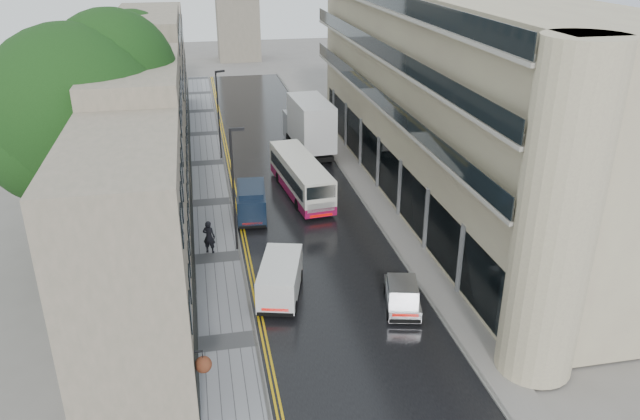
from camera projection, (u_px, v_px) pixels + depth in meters
name	position (u px, v px, depth m)	size (l,w,h in m)	color
road	(295.00, 197.00, 44.65)	(9.00, 85.00, 0.02)	black
left_sidewalk	(212.00, 203.00, 43.57)	(2.70, 85.00, 0.12)	gray
right_sidewalk	(368.00, 191.00, 45.60)	(1.80, 85.00, 0.12)	slate
old_shop_row	(152.00, 113.00, 42.74)	(4.50, 56.00, 12.00)	gray
modern_block	(446.00, 99.00, 42.32)	(8.00, 40.00, 14.00)	#C4BA92
tree_near	(82.00, 148.00, 32.85)	(10.56, 10.56, 13.89)	black
tree_far	(114.00, 101.00, 44.84)	(9.24, 9.24, 12.46)	black
cream_bus	(297.00, 192.00, 41.98)	(2.19, 9.64, 2.63)	white
white_lorry	(300.00, 133.00, 50.78)	(2.71, 9.02, 4.73)	silver
silver_hatchback	(390.00, 308.00, 30.17)	(1.58, 3.61, 1.35)	#9F9EA3
white_van	(259.00, 294.00, 30.70)	(1.90, 4.43, 2.01)	white
navy_van	(239.00, 210.00, 39.62)	(1.82, 4.55, 2.32)	black
pedestrian	(209.00, 237.00, 36.27)	(0.74, 0.48, 2.02)	black
lamp_post_near	(234.00, 191.00, 35.55)	(0.83, 0.19, 7.40)	black
lamp_post_far	(219.00, 116.00, 50.56)	(0.81, 0.18, 7.22)	black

